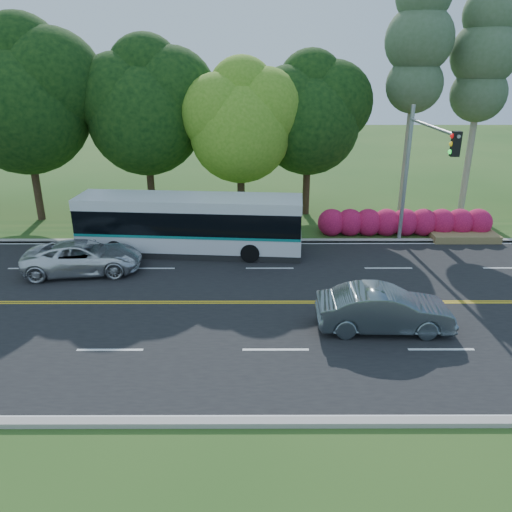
{
  "coord_description": "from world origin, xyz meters",
  "views": [
    {
      "loc": [
        -1.19,
        -17.77,
        8.92
      ],
      "look_at": [
        -1.14,
        2.0,
        1.21
      ],
      "focal_mm": 35.0,
      "sensor_mm": 36.0,
      "label": 1
    }
  ],
  "objects_px": {
    "traffic_signal": "(420,160)",
    "transit_bus": "(190,225)",
    "suv": "(83,257)",
    "sedan": "(384,309)"
  },
  "relations": [
    {
      "from": "traffic_signal",
      "to": "transit_bus",
      "type": "height_order",
      "value": "traffic_signal"
    },
    {
      "from": "transit_bus",
      "to": "suv",
      "type": "distance_m",
      "value": 5.21
    },
    {
      "from": "sedan",
      "to": "suv",
      "type": "relative_size",
      "value": 0.92
    },
    {
      "from": "suv",
      "to": "sedan",
      "type": "bearing_deg",
      "value": -120.46
    },
    {
      "from": "sedan",
      "to": "suv",
      "type": "xyz_separation_m",
      "value": [
        -12.28,
        5.25,
        -0.06
      ]
    },
    {
      "from": "traffic_signal",
      "to": "suv",
      "type": "relative_size",
      "value": 1.36
    },
    {
      "from": "traffic_signal",
      "to": "suv",
      "type": "height_order",
      "value": "traffic_signal"
    },
    {
      "from": "sedan",
      "to": "traffic_signal",
      "type": "bearing_deg",
      "value": -21.4
    },
    {
      "from": "sedan",
      "to": "suv",
      "type": "height_order",
      "value": "sedan"
    },
    {
      "from": "transit_bus",
      "to": "sedan",
      "type": "distance_m",
      "value": 10.97
    }
  ]
}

